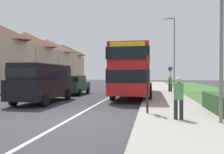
{
  "coord_description": "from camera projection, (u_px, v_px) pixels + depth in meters",
  "views": [
    {
      "loc": [
        3.15,
        -8.54,
        1.78
      ],
      "look_at": [
        0.72,
        5.08,
        1.6
      ],
      "focal_mm": 35.27,
      "sensor_mm": 36.0,
      "label": 1
    }
  ],
  "objects": [
    {
      "name": "ground_plane",
      "position": [
        73.0,
        118.0,
        8.99
      ],
      "size": [
        120.0,
        120.0,
        0.0
      ],
      "primitive_type": "plane",
      "color": "#38383D"
    },
    {
      "name": "lane_marking_centre",
      "position": [
        109.0,
        97.0,
        16.86
      ],
      "size": [
        0.14,
        60.0,
        0.01
      ],
      "primitive_type": "cube",
      "color": "silver",
      "rests_on": "ground_plane"
    },
    {
      "name": "pavement_near_side",
      "position": [
        168.0,
        101.0,
        14.15
      ],
      "size": [
        3.2,
        68.0,
        0.12
      ],
      "primitive_type": "cube",
      "color": "#9E998E",
      "rests_on": "ground_plane"
    },
    {
      "name": "roadside_hedge",
      "position": [
        224.0,
        104.0,
        9.64
      ],
      "size": [
        1.1,
        3.28,
        0.9
      ],
      "primitive_type": "cube",
      "color": "#2D5128",
      "rests_on": "ground_plane"
    },
    {
      "name": "double_decker_bus",
      "position": [
        134.0,
        70.0,
        17.73
      ],
      "size": [
        2.8,
        10.63,
        3.7
      ],
      "color": "red",
      "rests_on": "ground_plane"
    },
    {
      "name": "parked_van_black",
      "position": [
        43.0,
        80.0,
        13.72
      ],
      "size": [
        2.11,
        5.33,
        2.38
      ],
      "color": "black",
      "rests_on": "ground_plane"
    },
    {
      "name": "parked_car_dark_green",
      "position": [
        74.0,
        84.0,
        19.27
      ],
      "size": [
        1.9,
        3.93,
        1.65
      ],
      "color": "#19472D",
      "rests_on": "ground_plane"
    },
    {
      "name": "pedestrian_at_stop",
      "position": [
        179.0,
        96.0,
        8.05
      ],
      "size": [
        0.34,
        0.34,
        1.67
      ],
      "color": "#23232D",
      "rests_on": "ground_plane"
    },
    {
      "name": "pedestrian_walking_away",
      "position": [
        170.0,
        83.0,
        20.8
      ],
      "size": [
        0.34,
        0.34,
        1.67
      ],
      "color": "#23232D",
      "rests_on": "ground_plane"
    },
    {
      "name": "bus_stop_sign",
      "position": [
        147.0,
        80.0,
        9.3
      ],
      "size": [
        0.09,
        0.52,
        2.6
      ],
      "color": "black",
      "rests_on": "ground_plane"
    },
    {
      "name": "cycle_route_sign",
      "position": [
        170.0,
        78.0,
        21.73
      ],
      "size": [
        0.44,
        0.08,
        2.52
      ],
      "color": "slate",
      "rests_on": "ground_plane"
    },
    {
      "name": "street_lamp_mid",
      "position": [
        173.0,
        49.0,
        22.18
      ],
      "size": [
        1.14,
        0.2,
        7.47
      ],
      "color": "slate",
      "rests_on": "ground_plane"
    },
    {
      "name": "house_terrace_far_side",
      "position": [
        37.0,
        61.0,
        33.28
      ],
      "size": [
        6.91,
        25.74,
        7.58
      ],
      "color": "#C1A88E",
      "rests_on": "ground_plane"
    }
  ]
}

